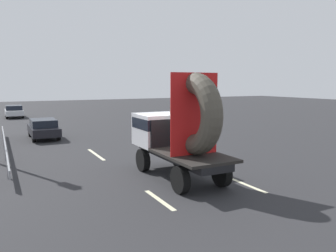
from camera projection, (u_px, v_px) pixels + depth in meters
name	position (u px, v px, depth m)	size (l,w,h in m)	color
ground_plane	(173.00, 173.00, 13.82)	(120.00, 120.00, 0.00)	#28282B
flatbed_truck	(177.00, 129.00, 12.97)	(2.02, 5.10, 4.05)	black
distant_sedan	(43.00, 128.00, 22.23)	(1.70, 3.97, 1.30)	black
guardrail	(5.00, 144.00, 17.30)	(0.10, 13.32, 0.71)	gray
lane_dash_left_near	(159.00, 200.00, 10.63)	(2.04, 0.16, 0.01)	beige
lane_dash_left_far	(96.00, 154.00, 17.33)	(2.99, 0.16, 0.01)	beige
lane_dash_right_near	(243.00, 183.00, 12.39)	(2.51, 0.16, 0.01)	beige
lane_dash_right_far	(156.00, 148.00, 19.07)	(2.83, 0.16, 0.01)	beige
oncoming_car	(14.00, 111.00, 35.53)	(1.71, 3.99, 1.30)	black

